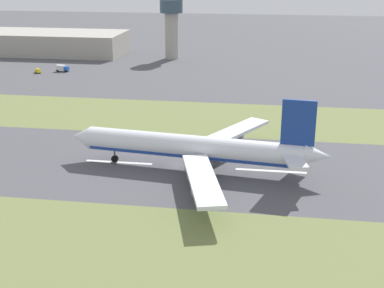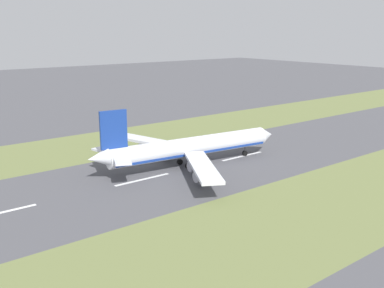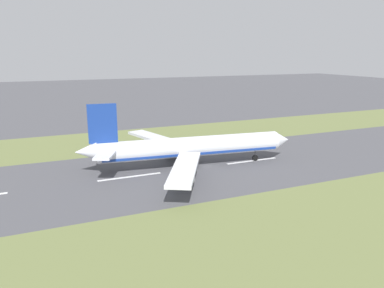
% 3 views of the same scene
% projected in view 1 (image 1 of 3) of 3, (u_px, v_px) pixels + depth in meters
% --- Properties ---
extents(ground_plane, '(800.00, 800.00, 0.00)m').
position_uv_depth(ground_plane, '(177.00, 166.00, 139.59)').
color(ground_plane, '#4C4C51').
extents(grass_median_west, '(40.00, 600.00, 0.01)m').
position_uv_depth(grass_median_west, '(133.00, 255.00, 97.60)').
color(grass_median_west, olive).
rests_on(grass_median_west, ground).
extents(grass_median_east, '(40.00, 600.00, 0.01)m').
position_uv_depth(grass_median_east, '(201.00, 117.00, 181.58)').
color(grass_median_east, olive).
rests_on(grass_median_east, ground).
extents(centreline_dash_mid, '(1.20, 18.00, 0.01)m').
position_uv_depth(centreline_dash_mid, '(271.00, 171.00, 136.10)').
color(centreline_dash_mid, silver).
rests_on(centreline_dash_mid, ground).
extents(centreline_dash_far, '(1.20, 18.00, 0.01)m').
position_uv_depth(centreline_dash_far, '(119.00, 162.00, 141.83)').
color(centreline_dash_far, silver).
rests_on(centreline_dash_far, ground).
extents(airplane_main_jet, '(63.71, 67.19, 20.20)m').
position_uv_depth(airplane_main_jet, '(199.00, 148.00, 134.33)').
color(airplane_main_jet, silver).
rests_on(airplane_main_jet, ground).
extents(terminal_building, '(36.00, 97.32, 11.93)m').
position_uv_depth(terminal_building, '(39.00, 42.00, 303.02)').
color(terminal_building, '#A39E93').
rests_on(terminal_building, ground).
extents(control_tower, '(12.00, 12.00, 30.92)m').
position_uv_depth(control_tower, '(171.00, 22.00, 281.66)').
color(control_tower, '#A39E93').
rests_on(control_tower, ground).
extents(service_truck, '(2.99, 6.17, 3.10)m').
position_uv_depth(service_truck, '(62.00, 68.00, 254.28)').
color(service_truck, '#1E51B2').
rests_on(service_truck, ground).
extents(apron_car, '(4.56, 4.16, 2.03)m').
position_uv_depth(apron_car, '(38.00, 71.00, 251.50)').
color(apron_car, gold).
rests_on(apron_car, ground).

